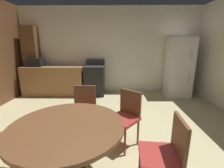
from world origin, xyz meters
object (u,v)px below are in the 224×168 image
at_px(oven_range, 95,80).
at_px(microwave, 36,62).
at_px(chair_east, 166,152).
at_px(chair_northeast, 126,115).
at_px(refrigerator, 179,67).
at_px(chair_north, 84,108).
at_px(dining_table, 68,138).

relative_size(oven_range, microwave, 2.50).
relative_size(oven_range, chair_east, 1.26).
height_order(oven_range, chair_northeast, oven_range).
distance_m(refrigerator, chair_northeast, 3.06).
height_order(chair_east, chair_north, same).
bearing_deg(chair_northeast, chair_east, 63.19).
xyz_separation_m(chair_east, chair_north, (-1.04, 1.10, 0.00)).
bearing_deg(chair_northeast, chair_north, -68.88).
relative_size(oven_range, chair_north, 1.26).
distance_m(chair_northeast, chair_east, 0.92).
xyz_separation_m(oven_range, chair_east, (1.14, -3.37, 0.03)).
height_order(refrigerator, chair_north, refrigerator).
height_order(microwave, chair_northeast, microwave).
distance_m(refrigerator, chair_east, 3.63).
distance_m(refrigerator, microwave, 4.37).
xyz_separation_m(oven_range, refrigerator, (2.56, -0.05, 0.41)).
xyz_separation_m(dining_table, chair_north, (-0.02, 1.02, -0.10)).
bearing_deg(chair_north, microwave, -141.26).
height_order(refrigerator, dining_table, refrigerator).
relative_size(dining_table, chair_northeast, 1.36).
distance_m(oven_range, refrigerator, 2.60).
distance_m(oven_range, microwave, 1.89).
height_order(oven_range, chair_north, oven_range).
height_order(dining_table, chair_north, chair_north).
distance_m(refrigerator, chair_north, 3.34).
distance_m(oven_range, dining_table, 3.29).
bearing_deg(chair_east, chair_northeast, -63.19).
height_order(refrigerator, microwave, refrigerator).
relative_size(chair_northeast, chair_east, 1.00).
xyz_separation_m(oven_range, microwave, (-1.81, -0.00, 0.56)).
bearing_deg(chair_north, oven_range, -178.79).
bearing_deg(oven_range, chair_northeast, -72.60).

